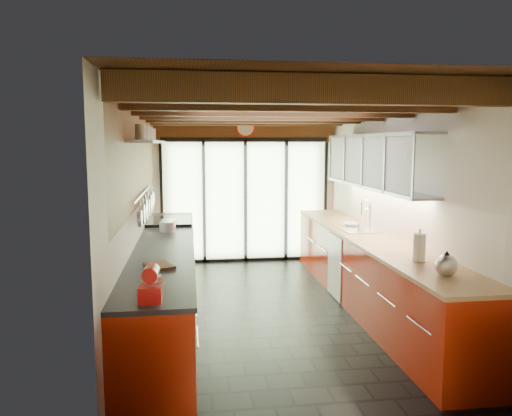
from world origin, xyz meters
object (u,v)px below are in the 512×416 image
Objects in this scene: paper_towel at (419,248)px; soap_bottle at (361,226)px; stand_mixer at (151,286)px; bowl at (352,225)px; kettle at (446,264)px.

soap_bottle is (0.00, 1.68, -0.06)m from paper_towel.
stand_mixer is 1.33× the size of bowl.
paper_towel reaches higher than soap_bottle.
kettle is 2.21m from soap_bottle.
stand_mixer is at bearing -130.72° from bowl.
bowl is at bearing 90.00° from soap_bottle.
bowl is at bearing 90.00° from kettle.
paper_towel is at bearing -90.00° from bowl.
stand_mixer is 2.69m from paper_towel.
soap_bottle is at bearing 45.24° from stand_mixer.
kettle is (2.54, 0.35, -0.00)m from stand_mixer.
paper_towel is 2.08m from bowl.
kettle is at bearing -90.00° from paper_towel.
stand_mixer is 2.56m from kettle.
stand_mixer is at bearing -172.16° from kettle.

